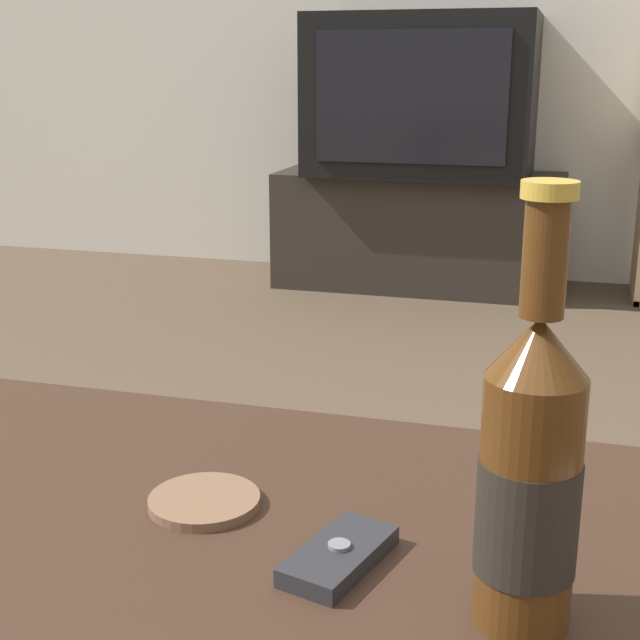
% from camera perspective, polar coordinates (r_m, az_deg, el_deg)
% --- Properties ---
extents(tv_stand, '(1.03, 0.38, 0.42)m').
position_cam_1_polar(tv_stand, '(3.32, 6.35, 5.72)').
color(tv_stand, '#28231E').
rests_on(tv_stand, ground_plane).
extents(television, '(0.78, 0.51, 0.55)m').
position_cam_1_polar(television, '(3.26, 6.60, 14.11)').
color(television, black).
rests_on(television, tv_stand).
extents(beer_bottle, '(0.06, 0.06, 0.28)m').
position_cam_1_polar(beer_bottle, '(0.57, 13.27, -9.69)').
color(beer_bottle, '#47280F').
rests_on(beer_bottle, coffee_table).
extents(cell_phone, '(0.07, 0.11, 0.02)m').
position_cam_1_polar(cell_phone, '(0.65, 1.23, -14.85)').
color(cell_phone, '#232328').
rests_on(cell_phone, coffee_table).
extents(coaster, '(0.09, 0.09, 0.01)m').
position_cam_1_polar(coaster, '(0.74, -7.41, -11.42)').
color(coaster, brown).
rests_on(coaster, coffee_table).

